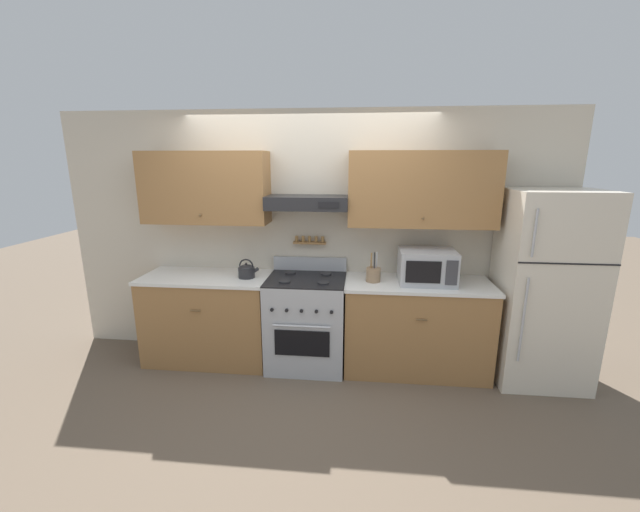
{
  "coord_description": "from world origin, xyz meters",
  "views": [
    {
      "loc": [
        0.52,
        -3.36,
        2.07
      ],
      "look_at": [
        0.14,
        0.26,
        1.17
      ],
      "focal_mm": 22.0,
      "sensor_mm": 36.0,
      "label": 1
    }
  ],
  "objects_px": {
    "stove_range": "(307,321)",
    "utensil_crock": "(373,274)",
    "refrigerator": "(545,288)",
    "tea_kettle": "(247,271)",
    "microwave": "(427,266)"
  },
  "relations": [
    {
      "from": "stove_range",
      "to": "utensil_crock",
      "type": "height_order",
      "value": "utensil_crock"
    },
    {
      "from": "refrigerator",
      "to": "tea_kettle",
      "type": "xyz_separation_m",
      "value": [
        -2.83,
        0.02,
        0.08
      ]
    },
    {
      "from": "refrigerator",
      "to": "utensil_crock",
      "type": "height_order",
      "value": "refrigerator"
    },
    {
      "from": "microwave",
      "to": "tea_kettle",
      "type": "bearing_deg",
      "value": -179.42
    },
    {
      "from": "microwave",
      "to": "utensil_crock",
      "type": "distance_m",
      "value": 0.51
    },
    {
      "from": "stove_range",
      "to": "microwave",
      "type": "distance_m",
      "value": 1.31
    },
    {
      "from": "refrigerator",
      "to": "stove_range",
      "type": "bearing_deg",
      "value": 179.39
    },
    {
      "from": "tea_kettle",
      "to": "microwave",
      "type": "height_order",
      "value": "microwave"
    },
    {
      "from": "stove_range",
      "to": "tea_kettle",
      "type": "height_order",
      "value": "tea_kettle"
    },
    {
      "from": "stove_range",
      "to": "refrigerator",
      "type": "xyz_separation_m",
      "value": [
        2.23,
        -0.02,
        0.44
      ]
    },
    {
      "from": "tea_kettle",
      "to": "utensil_crock",
      "type": "xyz_separation_m",
      "value": [
        1.25,
        0.0,
        0.0
      ]
    },
    {
      "from": "tea_kettle",
      "to": "microwave",
      "type": "bearing_deg",
      "value": 0.58
    },
    {
      "from": "stove_range",
      "to": "microwave",
      "type": "height_order",
      "value": "microwave"
    },
    {
      "from": "stove_range",
      "to": "microwave",
      "type": "relative_size",
      "value": 2.05
    },
    {
      "from": "microwave",
      "to": "utensil_crock",
      "type": "xyz_separation_m",
      "value": [
        -0.5,
        -0.02,
        -0.09
      ]
    }
  ]
}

